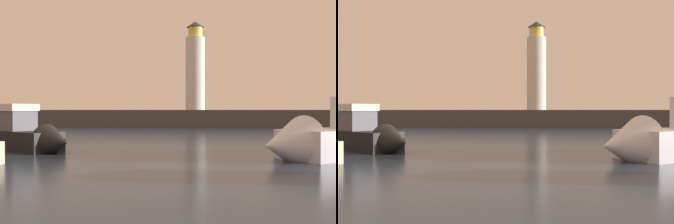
# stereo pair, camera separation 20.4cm
# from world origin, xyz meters

# --- Properties ---
(ground_plane) EXTENTS (220.00, 220.00, 0.00)m
(ground_plane) POSITION_xyz_m (0.00, 26.19, 0.00)
(ground_plane) COLOR #2D3D51
(breakwater) EXTENTS (95.07, 5.87, 2.32)m
(breakwater) POSITION_xyz_m (0.00, 52.38, 1.16)
(breakwater) COLOR #423F3D
(breakwater) RESTS_ON ground_plane
(lighthouse) EXTENTS (2.58, 2.58, 11.87)m
(lighthouse) POSITION_xyz_m (2.15, 52.38, 7.94)
(lighthouse) COLOR silver
(lighthouse) RESTS_ON breakwater
(motorboat_3) EXTENTS (9.01, 7.52, 3.57)m
(motorboat_3) POSITION_xyz_m (9.29, 17.99, 0.94)
(motorboat_3) COLOR silver
(motorboat_3) RESTS_ON ground_plane
(motorboat_4) EXTENTS (6.66, 5.28, 3.02)m
(motorboat_4) POSITION_xyz_m (-6.56, 19.72, 0.86)
(motorboat_4) COLOR black
(motorboat_4) RESTS_ON ground_plane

